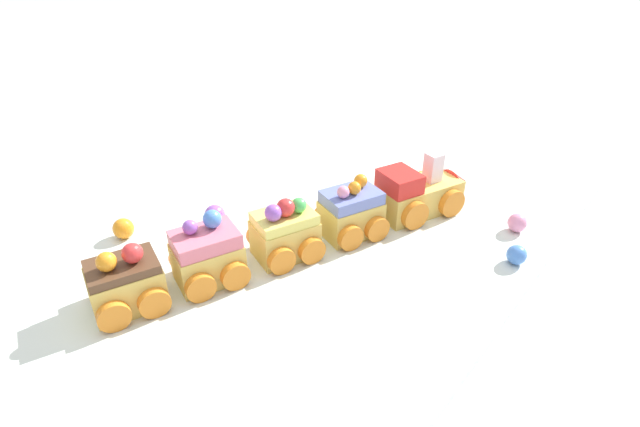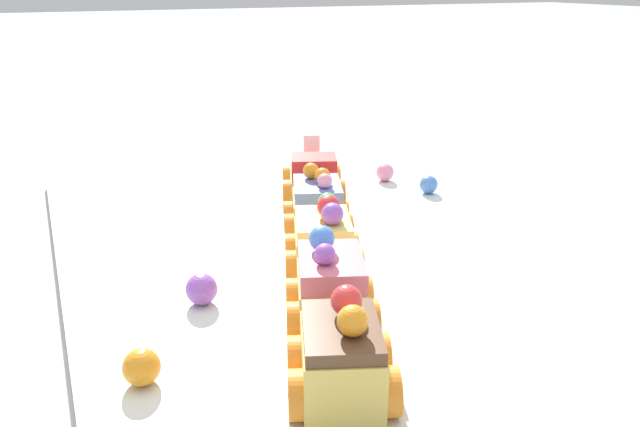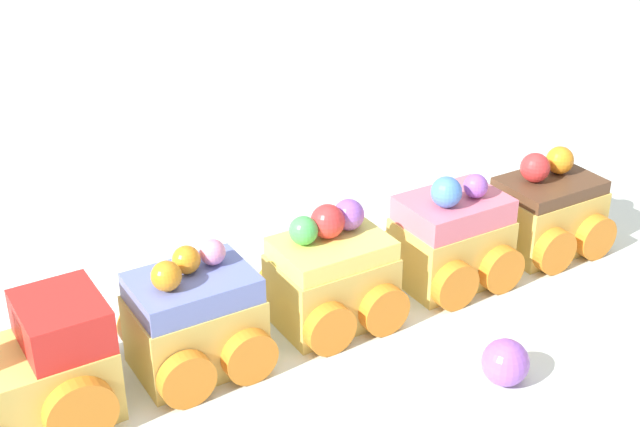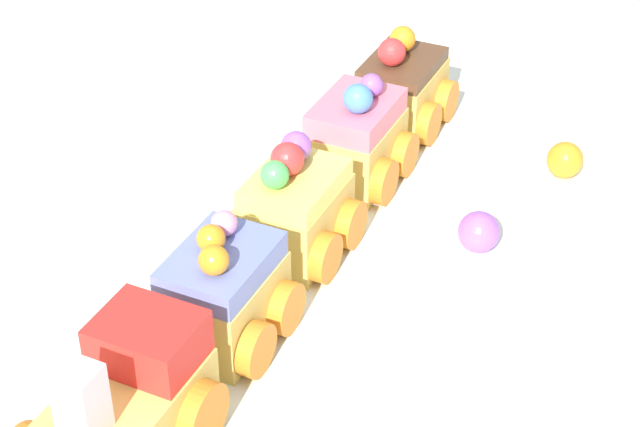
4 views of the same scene
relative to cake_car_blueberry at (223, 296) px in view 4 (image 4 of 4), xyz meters
The scene contains 8 objects.
ground_plane 0.06m from the cake_car_blueberry, 156.62° to the left, with size 10.00×10.00×0.00m, color #B2B2B7.
display_board 0.06m from the cake_car_blueberry, 156.62° to the left, with size 0.72×0.44×0.01m, color silver.
cake_car_blueberry is the anchor object (origin of this frame).
cake_car_lemon 0.09m from the cake_car_blueberry, 159.46° to the left, with size 0.08×0.08×0.07m.
cake_car_strawberry 0.17m from the cake_car_blueberry, 159.09° to the left, with size 0.08×0.08×0.08m.
cake_car_chocolate 0.25m from the cake_car_blueberry, 159.26° to the left, with size 0.08×0.08×0.07m.
gumball_orange 0.26m from the cake_car_blueberry, 131.31° to the left, with size 0.02×0.02×0.02m, color orange.
gumball_purple 0.17m from the cake_car_blueberry, 122.49° to the left, with size 0.03×0.03×0.03m, color #9956C6.
Camera 4 is at (0.48, 0.06, 0.39)m, focal length 60.00 mm.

